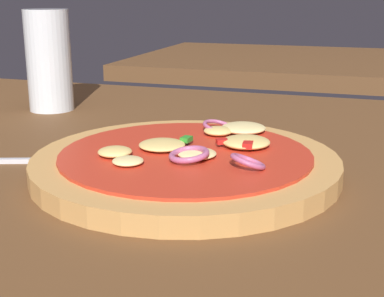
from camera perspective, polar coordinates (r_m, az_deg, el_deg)
name	(u,v)px	position (r m, az deg, el deg)	size (l,w,h in m)	color
dining_table	(175,195)	(0.54, -1.79, -4.80)	(1.16, 0.91, 0.04)	brown
pizza	(187,162)	(0.53, -0.52, -1.43)	(0.30, 0.30, 0.04)	tan
fork	(13,161)	(0.60, -18.04, -1.22)	(0.18, 0.07, 0.01)	silver
beer_glass	(49,64)	(0.84, -14.55, 8.44)	(0.06, 0.06, 0.15)	silver
background_table	(269,63)	(1.51, 7.95, 8.73)	(0.68, 0.60, 0.04)	brown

